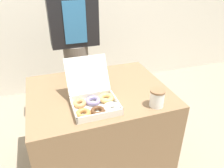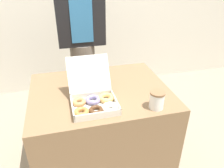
% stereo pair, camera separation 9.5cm
% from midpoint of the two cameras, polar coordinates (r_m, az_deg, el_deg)
% --- Properties ---
extents(ground_plane, '(14.00, 14.00, 0.00)m').
position_cam_midpoint_polar(ground_plane, '(2.05, -1.17, -19.65)').
color(ground_plane, gray).
extents(table, '(0.99, 0.78, 0.74)m').
position_cam_midpoint_polar(table, '(1.79, -1.29, -11.82)').
color(table, brown).
rests_on(table, ground_plane).
extents(donut_box, '(0.31, 0.38, 0.26)m').
position_cam_midpoint_polar(donut_box, '(1.39, -2.56, -4.27)').
color(donut_box, silver).
rests_on(donut_box, table).
extents(coffee_cup, '(0.10, 0.10, 0.12)m').
position_cam_midpoint_polar(coffee_cup, '(1.40, 13.57, -4.09)').
color(coffee_cup, white).
rests_on(coffee_cup, table).
extents(person_customer, '(0.43, 0.24, 1.68)m').
position_cam_midpoint_polar(person_customer, '(2.11, -6.66, 11.59)').
color(person_customer, '#665B51').
rests_on(person_customer, ground_plane).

